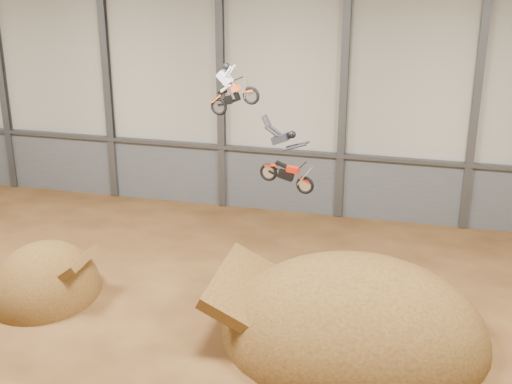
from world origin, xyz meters
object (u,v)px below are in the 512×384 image
Objects in this scene: landing_ramp at (353,337)px; fmx_rider_b at (285,155)px; takeoff_ramp at (46,294)px; fmx_rider_a at (238,84)px.

fmx_rider_b reaches higher than landing_ramp.
takeoff_ramp is at bearing -157.63° from fmx_rider_b.
fmx_rider_b is at bearing 142.22° from landing_ramp.
landing_ramp reaches higher than takeoff_ramp.
takeoff_ramp is 0.51× the size of landing_ramp.
fmx_rider_b is (2.03, -0.18, -2.79)m from fmx_rider_a.
takeoff_ramp is 12.27m from fmx_rider_b.
fmx_rider_b is (-3.38, 2.62, 6.46)m from landing_ramp.
fmx_rider_b reaches higher than takeoff_ramp.
fmx_rider_a is (-5.40, 2.80, 9.25)m from landing_ramp.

